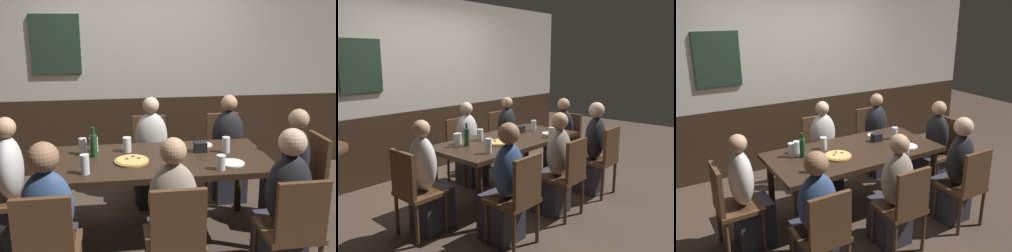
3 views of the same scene
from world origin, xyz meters
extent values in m
plane|color=#423328|center=(0.00, 0.00, 0.00)|extent=(12.00, 12.00, 0.00)
cube|color=#332316|center=(0.00, 1.65, 0.47)|extent=(6.40, 0.10, 0.95)
cube|color=beige|center=(0.00, 1.65, 1.77)|extent=(6.40, 0.10, 1.65)
cube|color=#233828|center=(-1.01, 1.58, 1.61)|extent=(0.56, 0.03, 0.68)
cube|color=black|center=(0.00, 0.00, 0.71)|extent=(1.88, 0.89, 0.05)
cylinder|color=black|center=(-0.84, -0.36, 0.34)|extent=(0.07, 0.07, 0.69)
cylinder|color=black|center=(0.84, -0.36, 0.34)|extent=(0.07, 0.07, 0.69)
cylinder|color=black|center=(-0.84, 0.36, 0.34)|extent=(0.07, 0.07, 0.69)
cylinder|color=black|center=(0.84, 0.36, 0.34)|extent=(0.07, 0.07, 0.69)
cube|color=#513521|center=(0.83, 0.78, 0.43)|extent=(0.40, 0.40, 0.04)
cube|color=#513521|center=(0.83, 0.96, 0.67)|extent=(0.36, 0.04, 0.43)
cylinder|color=#513521|center=(1.00, 0.61, 0.21)|extent=(0.04, 0.04, 0.41)
cylinder|color=#513521|center=(0.66, 0.61, 0.21)|extent=(0.04, 0.04, 0.41)
cylinder|color=#513521|center=(1.00, 0.95, 0.21)|extent=(0.04, 0.04, 0.41)
cylinder|color=#513521|center=(0.66, 0.95, 0.21)|extent=(0.04, 0.04, 0.41)
cube|color=#513521|center=(-1.28, 0.00, 0.43)|extent=(0.40, 0.40, 0.04)
cube|color=#513521|center=(-1.46, 0.00, 0.67)|extent=(0.04, 0.36, 0.43)
cylinder|color=#513521|center=(-1.11, 0.17, 0.21)|extent=(0.04, 0.04, 0.41)
cylinder|color=#513521|center=(-1.11, -0.17, 0.21)|extent=(0.04, 0.04, 0.41)
cylinder|color=#513521|center=(-1.45, 0.17, 0.21)|extent=(0.04, 0.04, 0.41)
cylinder|color=#513521|center=(-1.45, -0.17, 0.21)|extent=(0.04, 0.04, 0.41)
cube|color=#513521|center=(0.00, -0.78, 0.43)|extent=(0.40, 0.40, 0.04)
cube|color=#513521|center=(0.00, -0.96, 0.67)|extent=(0.36, 0.04, 0.43)
cylinder|color=#513521|center=(-0.17, -0.61, 0.21)|extent=(0.04, 0.04, 0.41)
cylinder|color=#513521|center=(0.17, -0.61, 0.21)|extent=(0.04, 0.04, 0.41)
cylinder|color=#513521|center=(-0.17, -0.95, 0.21)|extent=(0.04, 0.04, 0.41)
cylinder|color=#513521|center=(0.17, -0.95, 0.21)|extent=(0.04, 0.04, 0.41)
cube|color=#513521|center=(1.28, 0.00, 0.43)|extent=(0.40, 0.40, 0.04)
cube|color=#513521|center=(1.46, 0.00, 0.67)|extent=(0.04, 0.36, 0.43)
cylinder|color=#513521|center=(1.11, -0.17, 0.21)|extent=(0.04, 0.04, 0.41)
cylinder|color=#513521|center=(1.11, 0.17, 0.21)|extent=(0.04, 0.04, 0.41)
cylinder|color=#513521|center=(1.45, -0.17, 0.21)|extent=(0.04, 0.04, 0.41)
cylinder|color=#513521|center=(1.45, 0.17, 0.21)|extent=(0.04, 0.04, 0.41)
cube|color=#513521|center=(0.83, -0.78, 0.43)|extent=(0.40, 0.40, 0.04)
cube|color=#513521|center=(0.83, -0.96, 0.67)|extent=(0.36, 0.04, 0.43)
cylinder|color=#513521|center=(0.66, -0.61, 0.21)|extent=(0.04, 0.04, 0.41)
cylinder|color=#513521|center=(1.00, -0.61, 0.21)|extent=(0.04, 0.04, 0.41)
cylinder|color=#513521|center=(0.66, -0.95, 0.21)|extent=(0.04, 0.04, 0.41)
cylinder|color=#513521|center=(1.00, -0.95, 0.21)|extent=(0.04, 0.04, 0.41)
cube|color=#513521|center=(-0.83, -0.78, 0.43)|extent=(0.40, 0.40, 0.04)
cube|color=#513521|center=(-0.83, -0.96, 0.67)|extent=(0.36, 0.04, 0.43)
cylinder|color=#513521|center=(-0.66, -0.61, 0.21)|extent=(0.04, 0.04, 0.41)
cube|color=#513521|center=(0.00, 0.78, 0.43)|extent=(0.40, 0.40, 0.04)
cube|color=#513521|center=(0.00, 0.96, 0.67)|extent=(0.36, 0.04, 0.43)
cylinder|color=#513521|center=(0.17, 0.61, 0.21)|extent=(0.04, 0.04, 0.41)
cylinder|color=#513521|center=(-0.17, 0.61, 0.21)|extent=(0.04, 0.04, 0.41)
cylinder|color=#513521|center=(0.17, 0.95, 0.21)|extent=(0.04, 0.04, 0.41)
cylinder|color=#513521|center=(-0.17, 0.95, 0.21)|extent=(0.04, 0.04, 0.41)
cube|color=#2D2D38|center=(0.83, 0.65, 0.23)|extent=(0.32, 0.34, 0.45)
ellipsoid|color=black|center=(0.83, 0.74, 0.71)|extent=(0.34, 0.22, 0.52)
sphere|color=tan|center=(0.83, 0.74, 1.04)|extent=(0.17, 0.17, 0.17)
cube|color=#2D2D38|center=(-1.15, 0.00, 0.23)|extent=(0.34, 0.32, 0.45)
ellipsoid|color=silver|center=(-1.24, 0.00, 0.72)|extent=(0.22, 0.34, 0.53)
sphere|color=tan|center=(-1.24, 0.00, 1.06)|extent=(0.17, 0.17, 0.17)
cube|color=#2D2D38|center=(0.00, -0.65, 0.23)|extent=(0.32, 0.34, 0.45)
ellipsoid|color=tan|center=(0.00, -0.74, 0.71)|extent=(0.34, 0.22, 0.53)
sphere|color=tan|center=(0.00, -0.74, 1.06)|extent=(0.18, 0.18, 0.18)
cube|color=#2D2D38|center=(1.15, 0.00, 0.23)|extent=(0.34, 0.32, 0.45)
ellipsoid|color=black|center=(1.24, 0.00, 0.71)|extent=(0.22, 0.34, 0.51)
sphere|color=tan|center=(1.24, 0.00, 1.04)|extent=(0.18, 0.18, 0.18)
cube|color=#2D2D38|center=(0.83, -0.65, 0.23)|extent=(0.32, 0.34, 0.45)
ellipsoid|color=black|center=(0.83, -0.74, 0.72)|extent=(0.34, 0.22, 0.54)
sphere|color=#DBB293|center=(0.83, -0.74, 1.08)|extent=(0.19, 0.19, 0.19)
cube|color=#2D2D38|center=(-0.83, -0.65, 0.23)|extent=(0.32, 0.34, 0.45)
ellipsoid|color=#334C7A|center=(-0.83, -0.74, 0.71)|extent=(0.34, 0.22, 0.52)
sphere|color=#936B4C|center=(-0.83, -0.74, 1.06)|extent=(0.20, 0.20, 0.20)
cube|color=#2D2D38|center=(0.00, 0.65, 0.23)|extent=(0.32, 0.34, 0.45)
ellipsoid|color=silver|center=(0.00, 0.74, 0.71)|extent=(0.34, 0.22, 0.52)
sphere|color=#DBB293|center=(0.00, 0.74, 1.04)|extent=(0.17, 0.17, 0.17)
cylinder|color=tan|center=(-0.24, -0.06, 0.75)|extent=(0.29, 0.29, 0.02)
cylinder|color=#DBB760|center=(-0.24, -0.06, 0.76)|extent=(0.25, 0.25, 0.01)
cylinder|color=maroon|center=(-0.18, -0.05, 0.77)|extent=(0.03, 0.03, 0.00)
cylinder|color=maroon|center=(-0.28, -0.05, 0.77)|extent=(0.03, 0.03, 0.00)
cylinder|color=maroon|center=(-0.23, 0.00, 0.77)|extent=(0.03, 0.03, 0.00)
cylinder|color=silver|center=(-0.61, -0.28, 0.82)|extent=(0.07, 0.07, 0.16)
cylinder|color=#B26623|center=(-0.61, -0.28, 0.78)|extent=(0.06, 0.06, 0.07)
cylinder|color=silver|center=(0.60, 0.06, 0.81)|extent=(0.07, 0.07, 0.14)
cylinder|color=#B26623|center=(0.60, 0.06, 0.78)|extent=(0.06, 0.06, 0.07)
cylinder|color=silver|center=(0.45, -0.33, 0.80)|extent=(0.07, 0.07, 0.12)
cylinder|color=#C6842D|center=(0.45, -0.33, 0.78)|extent=(0.06, 0.06, 0.08)
cylinder|color=silver|center=(-0.27, 0.20, 0.81)|extent=(0.08, 0.08, 0.14)
cylinder|color=#331E14|center=(-0.27, 0.20, 0.77)|extent=(0.07, 0.07, 0.06)
cylinder|color=silver|center=(-0.66, 0.19, 0.81)|extent=(0.07, 0.07, 0.15)
cylinder|color=#331E14|center=(-0.66, 0.19, 0.79)|extent=(0.06, 0.06, 0.10)
cylinder|color=silver|center=(-0.57, 0.26, 0.80)|extent=(0.08, 0.08, 0.13)
cylinder|color=#C6842D|center=(-0.57, 0.26, 0.79)|extent=(0.07, 0.07, 0.10)
cylinder|color=#194723|center=(-0.56, 0.12, 0.84)|extent=(0.06, 0.06, 0.19)
cylinder|color=#194723|center=(-0.56, 0.12, 0.97)|extent=(0.03, 0.03, 0.07)
cylinder|color=white|center=(0.58, -0.22, 0.75)|extent=(0.20, 0.20, 0.01)
cylinder|color=white|center=(0.46, 0.28, 0.75)|extent=(0.15, 0.15, 0.01)
cube|color=black|center=(0.38, 0.12, 0.79)|extent=(0.11, 0.09, 0.09)
camera|label=1|loc=(-0.38, -3.14, 1.89)|focal=41.70mm
camera|label=2|loc=(-3.12, -2.75, 1.73)|focal=37.28mm
camera|label=3|loc=(-1.96, -3.05, 2.19)|focal=38.23mm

